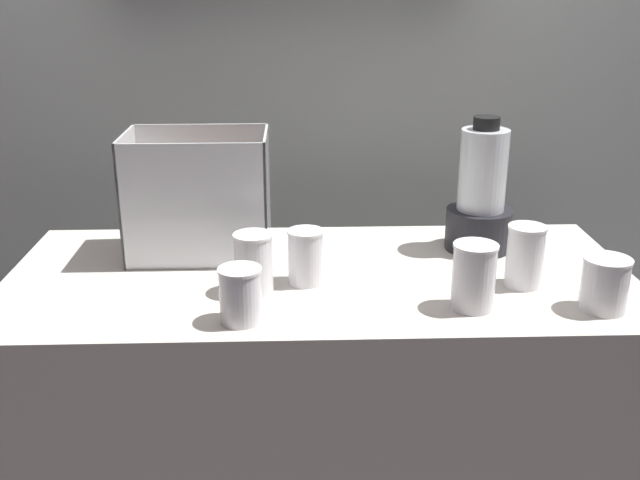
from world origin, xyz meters
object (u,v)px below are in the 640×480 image
Objects in this scene: carrot_display_bin at (198,217)px; blender_pitcher at (481,199)px; juice_cup_orange_far_right at (525,259)px; juice_cup_orange_left at (254,265)px; juice_cup_orange_middle at (306,260)px; juice_cup_pomegranate_rightmost at (604,287)px; juice_cup_pomegranate_right at (473,280)px; juice_cup_mango_far_left at (241,298)px.

blender_pitcher reaches higher than carrot_display_bin.
juice_cup_orange_left is at bearing -178.53° from juice_cup_orange_far_right.
blender_pitcher reaches higher than juice_cup_orange_middle.
juice_cup_pomegranate_rightmost is (0.12, -0.13, -0.01)m from juice_cup_orange_far_right.
juice_cup_pomegranate_right is 0.26m from juice_cup_pomegranate_rightmost.
juice_cup_orange_middle is at bearing 176.16° from juice_cup_orange_far_right.
juice_cup_orange_far_right is (0.72, -0.22, -0.03)m from carrot_display_bin.
juice_cup_pomegranate_right is at bearing -105.10° from blender_pitcher.
blender_pitcher reaches higher than juice_cup_pomegranate_right.
carrot_display_bin reaches higher than juice_cup_pomegranate_right.
blender_pitcher is at bearing 24.64° from juice_cup_orange_left.
juice_cup_mango_far_left is 0.81× the size of juice_cup_pomegranate_right.
juice_cup_orange_left is at bearing -157.17° from juice_cup_orange_middle.
blender_pitcher is 2.50× the size of juice_cup_orange_left.
blender_pitcher reaches higher than juice_cup_orange_far_right.
juice_cup_pomegranate_right is at bearing -12.01° from juice_cup_orange_left.
juice_cup_orange_middle is at bearing 22.83° from juice_cup_orange_left.
juice_cup_mango_far_left is at bearing -177.83° from juice_cup_pomegranate_rightmost.
blender_pitcher is 0.40m from juice_cup_pomegranate_rightmost.
juice_cup_orange_left is at bearing 170.90° from juice_cup_pomegranate_rightmost.
juice_cup_mango_far_left is 0.14m from juice_cup_orange_left.
carrot_display_bin reaches higher than juice_cup_mango_far_left.
juice_cup_orange_left is 0.45m from juice_cup_pomegranate_right.
juice_cup_pomegranate_rightmost is (0.84, -0.35, -0.04)m from carrot_display_bin.
juice_cup_mango_far_left is 0.23m from juice_cup_orange_middle.
juice_cup_orange_left is 0.96× the size of juice_cup_orange_far_right.
juice_cup_pomegranate_rightmost is at bearing -4.01° from juice_cup_pomegranate_right.
juice_cup_pomegranate_right reaches higher than juice_cup_orange_left.
juice_cup_pomegranate_right is 0.17m from juice_cup_orange_far_right.
blender_pitcher reaches higher than juice_cup_orange_left.
juice_cup_pomegranate_rightmost is (0.70, -0.11, -0.01)m from juice_cup_orange_left.
juice_cup_orange_middle is at bearing -154.90° from blender_pitcher.
carrot_display_bin is 0.68m from blender_pitcher.
carrot_display_bin is at bearing -179.41° from blender_pitcher.
carrot_display_bin reaches higher than juice_cup_orange_left.
juice_cup_orange_middle is 1.09× the size of juice_cup_pomegranate_rightmost.
juice_cup_orange_left reaches higher than juice_cup_mango_far_left.
carrot_display_bin is 2.53× the size of juice_cup_orange_left.
juice_cup_mango_far_left is at bearing -71.84° from carrot_display_bin.
juice_cup_orange_middle is 0.88× the size of juice_cup_pomegranate_right.
blender_pitcher is at bearing 34.82° from juice_cup_mango_far_left.
blender_pitcher is at bearing 0.59° from carrot_display_bin.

